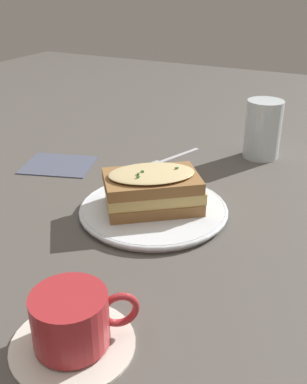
# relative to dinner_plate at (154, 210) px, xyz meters

# --- Properties ---
(ground_plane) EXTENTS (2.40, 2.40, 0.00)m
(ground_plane) POSITION_rel_dinner_plate_xyz_m (0.02, 0.01, -0.01)
(ground_plane) COLOR #514C47
(dinner_plate) EXTENTS (0.24, 0.24, 0.01)m
(dinner_plate) POSITION_rel_dinner_plate_xyz_m (0.00, 0.00, 0.00)
(dinner_plate) COLOR white
(dinner_plate) RESTS_ON ground_plane
(sandwich) EXTENTS (0.17, 0.16, 0.06)m
(sandwich) POSITION_rel_dinner_plate_xyz_m (-0.00, -0.00, 0.04)
(sandwich) COLOR olive
(sandwich) RESTS_ON dinner_plate
(teacup_with_saucer) EXTENTS (0.13, 0.13, 0.06)m
(teacup_with_saucer) POSITION_rel_dinner_plate_xyz_m (0.05, -0.29, 0.02)
(teacup_with_saucer) COLOR silver
(teacup_with_saucer) RESTS_ON ground_plane
(water_glass) EXTENTS (0.07, 0.07, 0.12)m
(water_glass) POSITION_rel_dinner_plate_xyz_m (0.09, 0.32, 0.05)
(water_glass) COLOR silver
(water_glass) RESTS_ON ground_plane
(fork) EXTENTS (0.08, 0.17, 0.00)m
(fork) POSITION_rel_dinner_plate_xyz_m (-0.08, 0.20, -0.01)
(fork) COLOR silver
(fork) RESTS_ON ground_plane
(napkin) EXTENTS (0.16, 0.15, 0.00)m
(napkin) POSITION_rel_dinner_plate_xyz_m (-0.26, 0.09, -0.01)
(napkin) COLOR #4C5166
(napkin) RESTS_ON ground_plane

